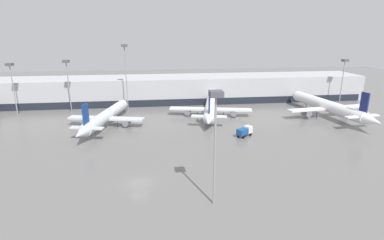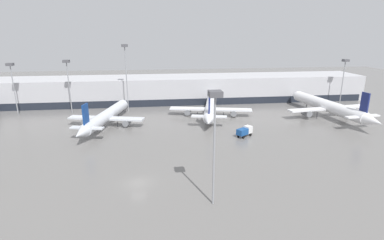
% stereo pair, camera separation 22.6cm
% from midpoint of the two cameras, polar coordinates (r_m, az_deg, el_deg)
% --- Properties ---
extents(ground_plane, '(320.00, 320.00, 0.00)m').
position_cam_midpoint_polar(ground_plane, '(52.22, -10.08, -11.75)').
color(ground_plane, slate).
extents(terminal_building, '(160.00, 28.76, 9.00)m').
position_cam_midpoint_polar(terminal_building, '(109.86, -8.91, 5.74)').
color(terminal_building, '#B2B2B7').
rests_on(terminal_building, ground_plane).
extents(parked_jet_0, '(25.81, 38.30, 9.87)m').
position_cam_midpoint_polar(parked_jet_0, '(97.65, 24.59, 2.38)').
color(parked_jet_0, white).
rests_on(parked_jet_0, ground_plane).
extents(parked_jet_1, '(20.57, 33.49, 8.73)m').
position_cam_midpoint_polar(parked_jet_1, '(83.46, -16.00, 0.67)').
color(parked_jet_1, silver).
rests_on(parked_jet_1, ground_plane).
extents(parked_jet_2, '(24.70, 34.43, 9.57)m').
position_cam_midpoint_polar(parked_jet_2, '(90.35, 3.64, 2.41)').
color(parked_jet_2, silver).
rests_on(parked_jet_2, ground_plane).
extents(service_truck_1, '(4.49, 3.80, 2.42)m').
position_cam_midpoint_polar(service_truck_1, '(73.65, 10.10, -2.06)').
color(service_truck_1, '#19478C').
rests_on(service_truck_1, ground_plane).
extents(traffic_cone_0, '(0.47, 0.47, 0.76)m').
position_cam_midpoint_polar(traffic_cone_0, '(86.33, 3.30, 0.20)').
color(traffic_cone_0, orange).
rests_on(traffic_cone_0, ground_plane).
extents(apron_light_mast_1, '(1.80, 1.80, 16.95)m').
position_cam_midpoint_polar(apron_light_mast_1, '(40.64, 4.53, 0.79)').
color(apron_light_mast_1, gray).
rests_on(apron_light_mast_1, ground_plane).
extents(apron_light_mast_2, '(1.80, 1.80, 20.92)m').
position_cam_midpoint_polar(apron_light_mast_2, '(95.88, -12.51, 11.10)').
color(apron_light_mast_2, gray).
rests_on(apron_light_mast_2, ground_plane).
extents(apron_light_mast_5, '(1.80, 1.80, 16.47)m').
position_cam_midpoint_polar(apron_light_mast_5, '(98.78, -22.60, 8.61)').
color(apron_light_mast_5, gray).
rests_on(apron_light_mast_5, ground_plane).
extents(apron_light_mast_6, '(1.80, 1.80, 15.74)m').
position_cam_midpoint_polar(apron_light_mast_6, '(104.24, -31.11, 7.58)').
color(apron_light_mast_6, gray).
rests_on(apron_light_mast_6, ground_plane).
extents(apron_light_mast_7, '(1.80, 1.80, 15.66)m').
position_cam_midpoint_polar(apron_light_mast_7, '(115.70, 27.11, 8.75)').
color(apron_light_mast_7, gray).
rests_on(apron_light_mast_7, ground_plane).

